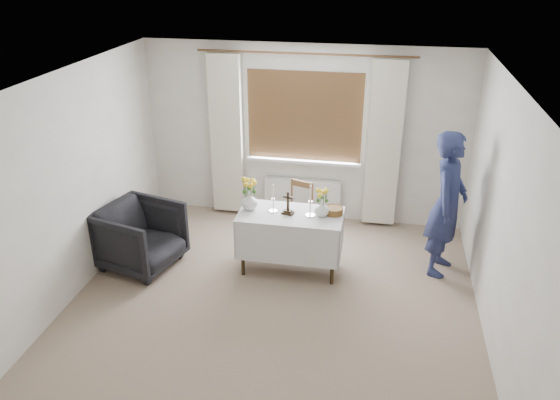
# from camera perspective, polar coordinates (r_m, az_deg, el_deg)

# --- Properties ---
(ground) EXTENTS (5.00, 5.00, 0.00)m
(ground) POSITION_cam_1_polar(r_m,az_deg,el_deg) (6.04, -1.23, -12.09)
(ground) COLOR gray
(ground) RESTS_ON ground
(altar_table) EXTENTS (1.24, 0.64, 0.76)m
(altar_table) POSITION_cam_1_polar(r_m,az_deg,el_deg) (6.64, 1.10, -4.38)
(altar_table) COLOR silver
(altar_table) RESTS_ON ground
(wooden_chair) EXTENTS (0.46, 0.46, 0.78)m
(wooden_chair) POSITION_cam_1_polar(r_m,az_deg,el_deg) (7.36, 1.74, -1.18)
(wooden_chair) COLOR #513B1B
(wooden_chair) RESTS_ON ground
(armchair) EXTENTS (1.07, 1.06, 0.80)m
(armchair) POSITION_cam_1_polar(r_m,az_deg,el_deg) (6.92, -14.37, -3.73)
(armchair) COLOR black
(armchair) RESTS_ON ground
(person) EXTENTS (0.59, 0.75, 1.78)m
(person) POSITION_cam_1_polar(r_m,az_deg,el_deg) (6.69, 17.07, -0.43)
(person) COLOR navy
(person) RESTS_ON ground
(radiator) EXTENTS (1.10, 0.10, 0.60)m
(radiator) POSITION_cam_1_polar(r_m,az_deg,el_deg) (7.94, 2.36, 0.12)
(radiator) COLOR silver
(radiator) RESTS_ON ground
(wooden_cross) EXTENTS (0.15, 0.13, 0.29)m
(wooden_cross) POSITION_cam_1_polar(r_m,az_deg,el_deg) (6.40, 0.85, -0.30)
(wooden_cross) COLOR black
(wooden_cross) RESTS_ON altar_table
(candlestick_left) EXTENTS (0.11, 0.11, 0.35)m
(candlestick_left) POSITION_cam_1_polar(r_m,az_deg,el_deg) (6.45, -0.73, 0.19)
(candlestick_left) COLOR silver
(candlestick_left) RESTS_ON altar_table
(candlestick_right) EXTENTS (0.13, 0.13, 0.39)m
(candlestick_right) POSITION_cam_1_polar(r_m,az_deg,el_deg) (6.34, 3.19, -0.09)
(candlestick_right) COLOR silver
(candlestick_right) RESTS_ON altar_table
(flower_vase_left) EXTENTS (0.25, 0.25, 0.21)m
(flower_vase_left) POSITION_cam_1_polar(r_m,az_deg,el_deg) (6.54, -3.21, -0.10)
(flower_vase_left) COLOR silver
(flower_vase_left) RESTS_ON altar_table
(flower_vase_right) EXTENTS (0.22, 0.22, 0.18)m
(flower_vase_right) POSITION_cam_1_polar(r_m,az_deg,el_deg) (6.40, 4.39, -0.91)
(flower_vase_right) COLOR silver
(flower_vase_right) RESTS_ON altar_table
(wicker_basket) EXTENTS (0.27, 0.27, 0.08)m
(wicker_basket) POSITION_cam_1_polar(r_m,az_deg,el_deg) (6.48, 5.64, -1.11)
(wicker_basket) COLOR brown
(wicker_basket) RESTS_ON altar_table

